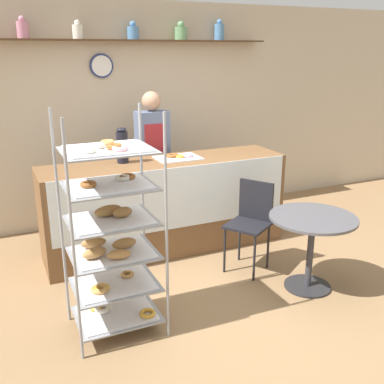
% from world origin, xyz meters
% --- Properties ---
extents(ground_plane, '(14.00, 14.00, 0.00)m').
position_xyz_m(ground_plane, '(0.00, 0.00, 0.00)').
color(ground_plane, olive).
extents(back_wall, '(10.00, 0.30, 2.70)m').
position_xyz_m(back_wall, '(0.00, 2.20, 1.37)').
color(back_wall, beige).
rests_on(back_wall, ground_plane).
extents(display_counter, '(2.64, 0.64, 1.01)m').
position_xyz_m(display_counter, '(0.00, 1.04, 0.51)').
color(display_counter, brown).
rests_on(display_counter, ground_plane).
extents(pastry_rack, '(0.69, 0.56, 1.74)m').
position_xyz_m(pastry_rack, '(-0.92, -0.20, 0.81)').
color(pastry_rack, gray).
rests_on(pastry_rack, ground_plane).
extents(person_worker, '(0.37, 0.23, 1.69)m').
position_xyz_m(person_worker, '(0.05, 1.58, 0.94)').
color(person_worker, '#282833').
rests_on(person_worker, ground_plane).
extents(cafe_table, '(0.79, 0.79, 0.71)m').
position_xyz_m(cafe_table, '(0.89, -0.31, 0.54)').
color(cafe_table, '#262628').
rests_on(cafe_table, ground_plane).
extents(cafe_chair, '(0.53, 0.53, 0.90)m').
position_xyz_m(cafe_chair, '(0.61, 0.27, 0.56)').
color(cafe_chair, black).
rests_on(cafe_chair, ground_plane).
extents(coffee_carafe, '(0.12, 0.12, 0.37)m').
position_xyz_m(coffee_carafe, '(-0.43, 1.15, 1.19)').
color(coffee_carafe, black).
rests_on(coffee_carafe, display_counter).
extents(donut_tray_counter, '(0.47, 0.35, 0.05)m').
position_xyz_m(donut_tray_counter, '(0.17, 1.09, 1.03)').
color(donut_tray_counter, silver).
rests_on(donut_tray_counter, display_counter).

